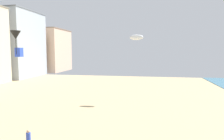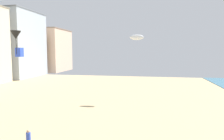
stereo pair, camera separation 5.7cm
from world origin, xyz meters
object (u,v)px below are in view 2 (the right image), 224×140
kite_white_parafoil (137,37)px  kite_black_delta (16,35)px  kite_flyer (28,139)px  kite_blue_box (19,52)px

kite_white_parafoil → kite_black_delta: bearing=-133.1°
kite_white_parafoil → kite_black_delta: kite_white_parafoil is taller
kite_flyer → kite_white_parafoil: bearing=109.3°
kite_black_delta → kite_flyer: bearing=-50.0°
kite_flyer → kite_blue_box: kite_blue_box is taller
kite_flyer → kite_white_parafoil: kite_white_parafoil is taller
kite_flyer → kite_blue_box: size_ratio=1.25×
kite_blue_box → kite_white_parafoil: bearing=15.7°
kite_blue_box → kite_black_delta: (5.04, -7.75, 1.83)m
kite_flyer → kite_white_parafoil: (7.19, 17.77, 8.76)m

